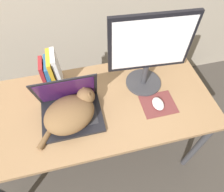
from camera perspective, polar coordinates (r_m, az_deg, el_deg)
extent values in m
plane|color=#3D3833|center=(1.81, -0.96, -24.83)|extent=(12.00, 12.00, 0.00)
cube|color=#93704C|center=(1.25, -4.86, -2.76)|extent=(1.48, 0.67, 0.03)
cylinder|color=#38383D|center=(1.65, 23.11, -13.23)|extent=(0.04, 0.04, 0.72)
cylinder|color=#38383D|center=(1.84, -27.52, -5.89)|extent=(0.04, 0.04, 0.72)
cylinder|color=#38383D|center=(1.88, 15.36, 2.15)|extent=(0.04, 0.04, 0.72)
cube|color=black|center=(1.20, -11.27, -5.78)|extent=(0.35, 0.28, 0.02)
cube|color=#28282D|center=(1.19, -11.27, -6.09)|extent=(0.29, 0.14, 0.00)
cube|color=black|center=(1.15, -12.92, 1.77)|extent=(0.35, 0.09, 0.26)
cube|color=#421956|center=(1.14, -12.88, 1.56)|extent=(0.31, 0.08, 0.23)
ellipsoid|color=brown|center=(1.14, -12.04, -5.09)|extent=(0.36, 0.33, 0.14)
sphere|color=brown|center=(1.16, -7.50, -0.06)|extent=(0.11, 0.11, 0.11)
cone|color=brown|center=(1.15, -8.08, 2.27)|extent=(0.04, 0.04, 0.03)
cone|color=brown|center=(1.11, -6.58, 0.37)|extent=(0.04, 0.04, 0.03)
cylinder|color=brown|center=(1.17, -18.27, -11.14)|extent=(0.10, 0.13, 0.03)
cylinder|color=#333338|center=(1.36, 8.93, 3.91)|extent=(0.23, 0.23, 0.01)
cylinder|color=#333338|center=(1.30, 9.36, 6.12)|extent=(0.04, 0.04, 0.14)
cube|color=black|center=(1.13, 11.04, 14.58)|extent=(0.47, 0.06, 0.35)
cube|color=white|center=(1.12, 11.31, 14.20)|extent=(0.43, 0.04, 0.31)
cube|color=brown|center=(1.27, 13.05, -2.28)|extent=(0.21, 0.17, 0.00)
ellipsoid|color=silver|center=(1.25, 13.02, -2.15)|extent=(0.07, 0.10, 0.03)
cube|color=maroon|center=(1.32, -18.86, 5.84)|extent=(0.03, 0.12, 0.21)
cube|color=#285B93|center=(1.32, -17.60, 6.02)|extent=(0.04, 0.15, 0.20)
cube|color=gold|center=(1.31, -16.59, 6.80)|extent=(0.03, 0.16, 0.24)
cube|color=white|center=(1.30, -15.37, 7.27)|extent=(0.03, 0.14, 0.25)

